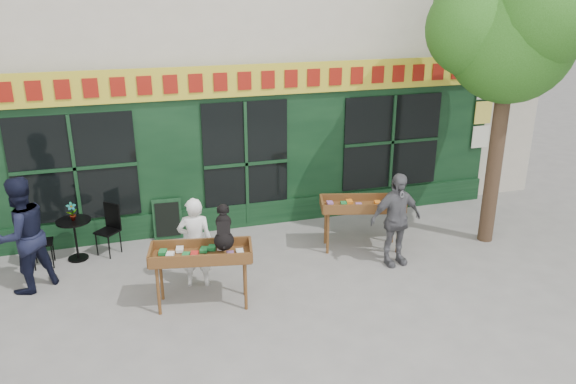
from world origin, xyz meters
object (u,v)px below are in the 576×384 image
Objects in this scene: book_cart_right at (362,207)px; man_left at (22,235)px; book_cart_center at (201,257)px; dog at (224,227)px; bistro_table at (75,232)px; man_right at (396,219)px; woman at (195,242)px.

book_cart_right is 0.84× the size of man_left.
dog is at bearing 2.53° from book_cart_center.
bistro_table is (-1.94, 2.22, -0.28)m from book_cart_center.
man_right is (3.46, 0.40, 0.02)m from book_cart_center.
bistro_table is (-1.94, 1.57, -0.22)m from woman.
woman is 3.20m from book_cart_right.
book_cart_center is 2.96m from bistro_table.
dog is 3.31m from bistro_table.
man_left is at bearing 164.16° from book_cart_center.
dog is 0.37× the size of book_cart_right.
book_cart_right is at bearing 141.76° from man_left.
man_left is (-2.64, 0.67, 0.19)m from woman.
book_cart_right is at bearing 106.95° from man_right.
book_cart_right is (3.16, 1.15, 0.00)m from book_cart_center.
dog is at bearing -44.68° from bistro_table.
book_cart_right is 5.23m from bistro_table.
woman reaches higher than bistro_table.
dog is 0.31× the size of man_left.
book_cart_center is 0.59m from dog.
dog is 3.31m from man_left.
book_cart_right is (2.81, 1.20, -0.47)m from dog.
woman is 0.91× the size of man_right.
woman is at bearing 127.22° from dog.
woman is 0.95× the size of book_cart_right.
dog is 3.09m from book_cart_right.
man_left is at bearing -166.54° from book_cart_right.
dog is 0.39× the size of woman.
book_cart_right is at bearing -160.42° from woman.
dog is 0.79× the size of bistro_table.
dog is (0.35, -0.05, 0.47)m from book_cart_center.
book_cart_center is 2.09× the size of bistro_table.
woman is 0.80× the size of man_left.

